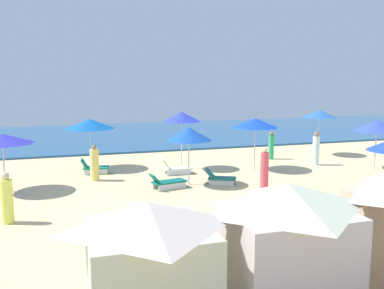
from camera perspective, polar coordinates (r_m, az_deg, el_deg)
name	(u,v)px	position (r m, az deg, el deg)	size (l,w,h in m)	color
ground_plane	(236,243)	(12.19, 5.66, -12.54)	(60.00, 60.00, 0.00)	beige
ocean	(118,135)	(33.27, -9.52, 1.18)	(60.00, 15.50, 0.12)	#225687
cabana_0	(149,273)	(7.51, -5.60, -16.19)	(2.18, 2.09, 2.46)	beige
cabana_1	(286,250)	(8.36, 12.01, -13.23)	(2.37, 2.09, 2.57)	beige
umbrella_0	(189,134)	(17.87, -0.42, 1.40)	(1.86, 1.86, 2.39)	silver
lounge_chair_0_0	(220,178)	(18.31, 3.59, -4.36)	(1.42, 1.13, 0.65)	silver
lounge_chair_0_1	(167,182)	(17.54, -3.25, -4.91)	(1.55, 0.86, 0.67)	silver
umbrella_1	(2,139)	(18.30, -23.37, 0.69)	(2.33, 2.33, 2.26)	silver
umbrella_3	(255,123)	(21.01, 8.18, 2.78)	(2.14, 2.14, 2.47)	silver
umbrella_4	(90,124)	(21.55, -13.09, 2.63)	(2.32, 2.32, 2.42)	silver
lounge_chair_4_0	(94,168)	(20.69, -12.56, -2.95)	(1.33, 0.80, 0.70)	silver
umbrella_5	(319,114)	(25.73, 16.17, 3.84)	(1.88, 1.88, 2.55)	silver
umbrella_6	(181,117)	(20.97, -1.38, 3.62)	(1.81, 1.81, 2.76)	silver
lounge_chair_6_0	(175,168)	(20.11, -2.15, -3.11)	(1.37, 0.62, 0.75)	silver
umbrella_7	(377,126)	(22.72, 22.81, 2.24)	(2.17, 2.17, 2.35)	silver
beachgoer_0	(316,149)	(22.95, 15.75, -0.60)	(0.47, 0.47, 1.69)	white
beachgoer_1	(264,169)	(17.83, 9.36, -3.17)	(0.42, 0.42, 1.62)	#DD4F58
beachgoer_2	(7,200)	(14.55, -22.84, -6.60)	(0.52, 0.52, 1.59)	#EFF55D
beachgoer_4	(95,164)	(19.27, -12.50, -2.52)	(0.52, 0.52, 1.54)	#F9E271
beachgoer_5	(271,146)	(24.04, 10.20, -0.21)	(0.42, 0.42, 1.49)	#33B067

